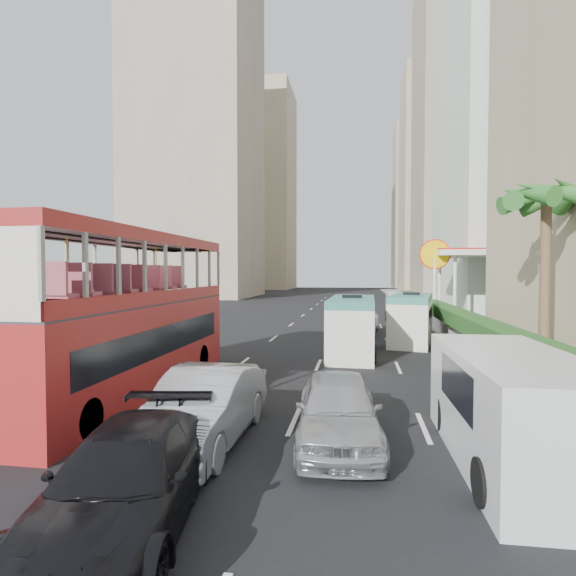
% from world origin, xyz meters
% --- Properties ---
extents(ground_plane, '(200.00, 200.00, 0.00)m').
position_xyz_m(ground_plane, '(0.00, 0.00, 0.00)').
color(ground_plane, black).
rests_on(ground_plane, ground).
extents(double_decker_bus, '(2.50, 11.00, 5.06)m').
position_xyz_m(double_decker_bus, '(-6.00, 0.00, 2.53)').
color(double_decker_bus, '#A31F1E').
rests_on(double_decker_bus, ground).
extents(car_silver_lane_a, '(1.83, 4.99, 1.63)m').
position_xyz_m(car_silver_lane_a, '(-2.18, -3.76, 0.00)').
color(car_silver_lane_a, '#ADAFB4').
rests_on(car_silver_lane_a, ground).
extents(car_silver_lane_b, '(2.15, 4.63, 1.54)m').
position_xyz_m(car_silver_lane_b, '(0.77, -3.30, 0.00)').
color(car_silver_lane_b, '#ADAFB4').
rests_on(car_silver_lane_b, ground).
extents(car_black, '(2.74, 5.22, 1.44)m').
position_xyz_m(car_black, '(-2.20, -7.08, 0.00)').
color(car_black, black).
rests_on(car_black, ground).
extents(van_asset, '(2.91, 5.37, 1.43)m').
position_xyz_m(van_asset, '(1.20, 15.32, 0.00)').
color(van_asset, silver).
rests_on(van_asset, ground).
extents(minibus_near, '(2.15, 6.01, 2.64)m').
position_xyz_m(minibus_near, '(0.94, 7.61, 1.32)').
color(minibus_near, silver).
rests_on(minibus_near, ground).
extents(minibus_far, '(3.02, 6.12, 2.60)m').
position_xyz_m(minibus_far, '(4.07, 11.73, 1.30)').
color(minibus_far, silver).
rests_on(minibus_far, ground).
extents(panel_van_near, '(2.30, 5.57, 2.21)m').
position_xyz_m(panel_van_near, '(4.24, -3.92, 1.11)').
color(panel_van_near, silver).
rests_on(panel_van_near, ground).
extents(panel_van_far, '(2.38, 5.69, 2.25)m').
position_xyz_m(panel_van_far, '(4.48, 20.93, 1.13)').
color(panel_van_far, silver).
rests_on(panel_van_far, ground).
extents(sidewalk, '(6.00, 120.00, 0.18)m').
position_xyz_m(sidewalk, '(9.00, 25.00, 0.09)').
color(sidewalk, '#99968C').
rests_on(sidewalk, ground).
extents(kerb_wall, '(0.30, 44.00, 1.00)m').
position_xyz_m(kerb_wall, '(6.20, 14.00, 0.68)').
color(kerb_wall, silver).
rests_on(kerb_wall, sidewalk).
extents(hedge, '(1.10, 44.00, 0.70)m').
position_xyz_m(hedge, '(6.20, 14.00, 1.53)').
color(hedge, '#2D6626').
rests_on(hedge, kerb_wall).
extents(palm_tree, '(0.36, 0.36, 6.40)m').
position_xyz_m(palm_tree, '(7.80, 4.00, 3.38)').
color(palm_tree, brown).
rests_on(palm_tree, sidewalk).
extents(shell_station, '(6.50, 8.00, 5.50)m').
position_xyz_m(shell_station, '(10.00, 23.00, 2.75)').
color(shell_station, silver).
rests_on(shell_station, ground).
extents(tower_stripe, '(16.00, 18.00, 58.00)m').
position_xyz_m(tower_stripe, '(18.00, 34.00, 29.00)').
color(tower_stripe, white).
rests_on(tower_stripe, ground).
extents(tower_mid, '(16.00, 16.00, 50.00)m').
position_xyz_m(tower_mid, '(18.00, 58.00, 25.00)').
color(tower_mid, tan).
rests_on(tower_mid, ground).
extents(tower_far_a, '(14.00, 14.00, 44.00)m').
position_xyz_m(tower_far_a, '(17.00, 82.00, 22.00)').
color(tower_far_a, tan).
rests_on(tower_far_a, ground).
extents(tower_far_b, '(14.00, 14.00, 40.00)m').
position_xyz_m(tower_far_b, '(17.00, 104.00, 20.00)').
color(tower_far_b, tan).
rests_on(tower_far_b, ground).
extents(tower_left_a, '(18.00, 18.00, 52.00)m').
position_xyz_m(tower_left_a, '(-24.00, 55.00, 26.00)').
color(tower_left_a, tan).
rests_on(tower_left_a, ground).
extents(tower_left_b, '(16.00, 16.00, 46.00)m').
position_xyz_m(tower_left_b, '(-22.00, 90.00, 23.00)').
color(tower_left_b, tan).
rests_on(tower_left_b, ground).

